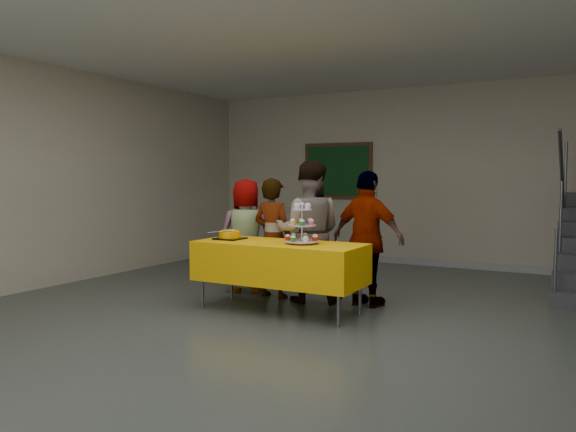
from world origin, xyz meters
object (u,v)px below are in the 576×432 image
Objects in this scene: cupcake_stand at (302,228)px; schoolchild_d at (368,239)px; bear_cake at (230,234)px; noticeboard at (338,171)px; schoolchild_b at (273,238)px; schoolchild_c at (309,232)px; bake_table at (279,262)px; schoolchild_a at (246,235)px.

cupcake_stand is 0.87m from schoolchild_d.
cupcake_stand is 1.24× the size of bear_cake.
schoolchild_d is at bearing -60.91° from noticeboard.
schoolchild_d is (1.20, 0.10, 0.04)m from schoolchild_b.
bear_cake is 0.94m from schoolchild_c.
bake_table is 4.23m from noticeboard.
schoolchild_b is (0.48, -0.14, 0.00)m from schoolchild_a.
schoolchild_c is at bearing 20.53° from schoolchild_d.
schoolchild_d is (0.70, 0.12, -0.06)m from schoolchild_c.
schoolchild_d is (0.76, 0.72, 0.23)m from bake_table.
cupcake_stand is at bearing -71.54° from noticeboard.
noticeboard is (-0.12, 3.21, 0.87)m from schoolchild_a.
bake_table is 0.67m from schoolchild_c.
schoolchild_c reaches higher than cupcake_stand.
cupcake_stand is 4.22m from noticeboard.
noticeboard reaches higher than schoolchild_d.
cupcake_stand is at bearing 144.10° from schoolchild_b.
schoolchild_d reaches higher than bake_table.
schoolchild_d reaches higher than cupcake_stand.
cupcake_stand is 0.28× the size of schoolchild_d.
bear_cake is 1.59m from schoolchild_d.
schoolchild_c is (0.50, -0.02, 0.10)m from schoolchild_b.
schoolchild_a is 0.88× the size of schoolchild_c.
noticeboard is (-0.60, 3.35, 0.86)m from schoolchild_b.
schoolchild_b is 0.51m from schoolchild_c.
bear_cake is at bearing 85.61° from schoolchild_a.
bake_table is 0.71m from bear_cake.
noticeboard is (-1.11, 3.37, 0.76)m from schoolchild_c.
bake_table is 1.28× the size of schoolchild_a.
schoolchild_a reaches higher than bear_cake.
schoolchild_d is (1.42, 0.72, -0.05)m from bear_cake.
schoolchild_d is 3.81m from noticeboard.
bear_cake is at bearing -179.46° from cupcake_stand.
cupcake_stand is 0.30× the size of schoolchild_a.
schoolchild_c reaches higher than schoolchild_a.
schoolchild_a reaches higher than bake_table.
bake_table is at bearing -75.24° from noticeboard.
noticeboard is at bearing 95.57° from bear_cake.
noticeboard is at bearing -111.62° from schoolchild_a.
noticeboard is (-1.04, 3.97, 1.04)m from bake_table.
bear_cake is 0.24× the size of schoolchild_a.
noticeboard is at bearing -75.43° from schoolchild_b.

